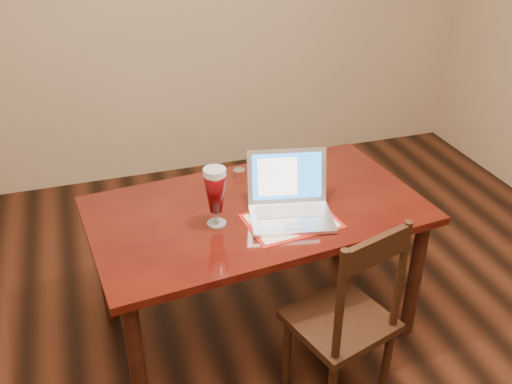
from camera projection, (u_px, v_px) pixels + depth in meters
name	position (u px, v px, depth m)	size (l,w,h in m)	color
room_shell	(330.00, 0.00, 1.54)	(4.51, 5.01, 2.71)	tan
dining_table	(257.00, 221.00, 2.65)	(1.59, 1.00, 0.98)	#491109
dining_chair	(346.00, 320.00, 2.37)	(0.48, 0.47, 0.93)	black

